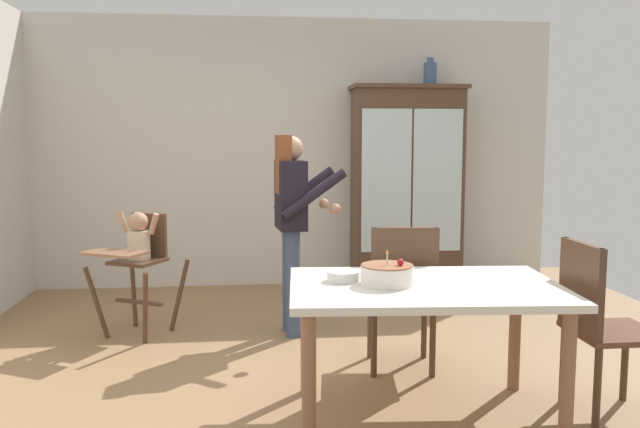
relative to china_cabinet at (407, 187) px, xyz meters
The scene contains 11 objects.
ground_plane 2.80m from the china_cabinet, 115.09° to the right, with size 6.24×6.24×0.00m, color #93704C.
wall_back 1.19m from the china_cabinet, 166.61° to the left, with size 5.32×0.06×2.70m, color beige.
china_cabinet is the anchor object (origin of this frame).
ceramic_vase 1.15m from the china_cabinet, ahead, with size 0.13×0.13×0.27m.
high_chair_with_toddler 2.82m from the china_cabinet, 150.31° to the right, with size 0.78×0.84×0.95m.
adult_person 1.96m from the china_cabinet, 129.98° to the right, with size 0.53×0.52×1.53m.
dining_table 3.21m from the china_cabinet, 101.98° to the right, with size 1.50×1.05×0.74m.
birthday_cake 3.24m from the china_cabinet, 105.56° to the right, with size 0.28×0.28×0.19m.
serving_bowl 3.20m from the china_cabinet, 109.86° to the right, with size 0.18×0.18×0.06m, color silver.
dining_chair_far_side 2.55m from the china_cabinet, 104.23° to the right, with size 0.49×0.49×0.96m.
dining_chair_right_end 3.24m from the china_cabinet, 85.19° to the right, with size 0.44×0.44×0.96m.
Camera 1 is at (-0.49, -4.09, 1.52)m, focal length 36.90 mm.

